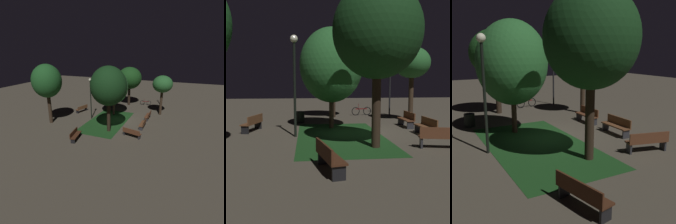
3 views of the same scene
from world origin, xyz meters
TOP-DOWN VIEW (x-y plane):
  - ground_plane at (0.00, 0.00)m, footprint 60.00×60.00m
  - grass_lawn at (-1.13, 0.88)m, footprint 8.04×4.15m
  - bench_corner at (-1.35, -3.36)m, footprint 1.80×0.49m
  - bench_near_trees at (1.35, -3.36)m, footprint 1.80×0.50m
  - bench_back_row at (-6.34, 1.89)m, footprint 1.86×0.82m
  - bench_lawn_edge at (-4.01, -2.83)m, footprint 0.90×1.86m
  - tree_tall_center at (3.60, -4.44)m, footprint 2.41×2.41m
  - tree_back_left at (1.43, 1.11)m, footprint 3.55×3.55m
  - tree_left_canopy at (6.31, 0.56)m, footprint 3.45×3.45m
  - tree_right_canopy at (-3.47, -0.26)m, footprint 3.53×3.53m
  - lamp_post_plaza_west at (7.36, -4.12)m, footprint 0.36×0.36m
  - lamp_post_plaza_east at (-0.91, 3.07)m, footprint 0.36×0.36m
  - trash_bin at (3.70, 2.96)m, footprint 0.58×0.58m
  - bicycle at (7.24, -1.80)m, footprint 0.30×1.61m

SIDE VIEW (x-z plane):
  - ground_plane at x=0.00m, z-range 0.00..0.00m
  - grass_lawn at x=-1.13m, z-range 0.00..0.01m
  - bicycle at x=7.24m, z-range -0.12..0.81m
  - trash_bin at x=3.70m, z-range 0.00..0.74m
  - bench_corner at x=-1.35m, z-range 0.04..0.92m
  - bench_near_trees at x=1.35m, z-range 0.04..0.92m
  - bench_back_row at x=-6.34m, z-range 0.04..0.92m
  - bench_lawn_edge at x=-4.01m, z-range 0.04..0.92m
  - lamp_post_plaza_west at x=7.36m, z-range 0.78..4.88m
  - lamp_post_plaza_east at x=-0.91m, z-range 0.84..5.67m
  - tree_back_left at x=1.43m, z-range 0.73..6.41m
  - tree_tall_center at x=3.60m, z-range 1.39..6.34m
  - tree_left_canopy at x=6.31m, z-range 1.20..6.78m
  - tree_right_canopy at x=-3.47m, z-range 1.35..7.88m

